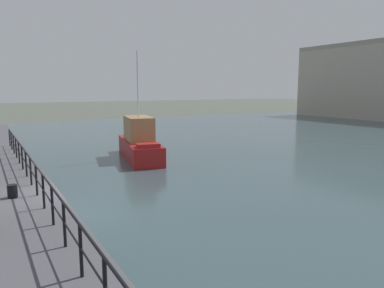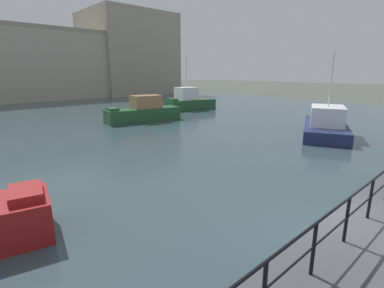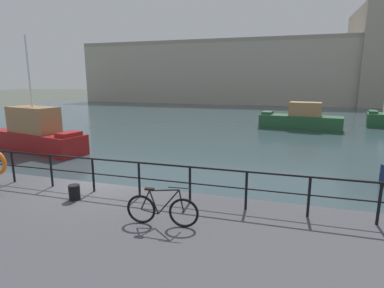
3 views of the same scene
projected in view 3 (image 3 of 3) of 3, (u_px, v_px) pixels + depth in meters
name	position (u px, v px, depth m)	size (l,w,h in m)	color
ground_plane	(103.00, 210.00, 10.50)	(240.00, 240.00, 0.00)	#4C5147
water_basin	(236.00, 115.00, 38.81)	(80.00, 60.00, 0.01)	#33474C
harbor_building	(294.00, 70.00, 57.13)	(66.79, 14.97, 16.30)	#A89E8E
moored_blue_motorboat	(37.00, 134.00, 19.03)	(7.22, 3.31, 6.98)	maroon
moored_small_launch	(301.00, 119.00, 27.54)	(7.29, 3.13, 2.45)	#23512D
quay_railing	(71.00, 167.00, 9.60)	(23.53, 0.07, 1.08)	black
parked_bicycle	(162.00, 210.00, 7.23)	(1.77, 0.21, 0.98)	black
mooring_bollard	(74.00, 192.00, 8.83)	(0.32, 0.32, 0.44)	black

